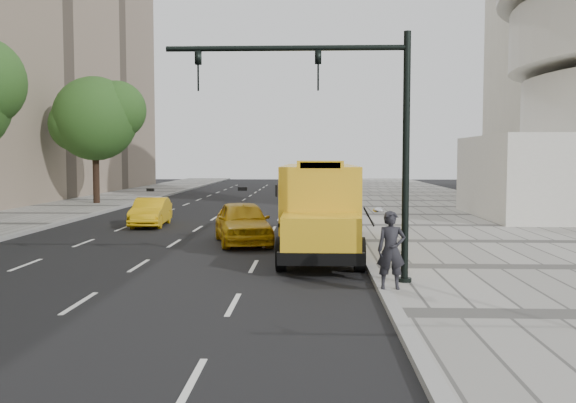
{
  "coord_description": "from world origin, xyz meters",
  "views": [
    {
      "loc": [
        4.26,
        -24.1,
        3.31
      ],
      "look_at": [
        3.5,
        -4.0,
        1.9
      ],
      "focal_mm": 40.0,
      "sensor_mm": 36.0,
      "label": 1
    }
  ],
  "objects_px": {
    "taxi_near": "(243,222)",
    "taxi_far": "(151,212)",
    "tree_c": "(96,118)",
    "school_bus": "(319,199)",
    "pedestrian": "(391,250)",
    "traffic_signal": "(350,125)"
  },
  "relations": [
    {
      "from": "tree_c",
      "to": "school_bus",
      "type": "xyz_separation_m",
      "value": [
        14.89,
        -19.97,
        -4.17
      ]
    },
    {
      "from": "school_bus",
      "to": "traffic_signal",
      "type": "distance_m",
      "value": 7.52
    },
    {
      "from": "tree_c",
      "to": "school_bus",
      "type": "relative_size",
      "value": 0.76
    },
    {
      "from": "tree_c",
      "to": "taxi_near",
      "type": "distance_m",
      "value": 23.0
    },
    {
      "from": "taxi_near",
      "to": "traffic_signal",
      "type": "relative_size",
      "value": 0.74
    },
    {
      "from": "school_bus",
      "to": "taxi_far",
      "type": "height_order",
      "value": "school_bus"
    },
    {
      "from": "school_bus",
      "to": "taxi_near",
      "type": "bearing_deg",
      "value": 160.32
    },
    {
      "from": "taxi_near",
      "to": "pedestrian",
      "type": "relative_size",
      "value": 2.54
    },
    {
      "from": "taxi_near",
      "to": "traffic_signal",
      "type": "bearing_deg",
      "value": -79.06
    },
    {
      "from": "school_bus",
      "to": "pedestrian",
      "type": "xyz_separation_m",
      "value": [
        1.65,
        -8.01,
        -0.68
      ]
    },
    {
      "from": "tree_c",
      "to": "traffic_signal",
      "type": "xyz_separation_m",
      "value": [
        15.58,
        -27.09,
        -1.85
      ]
    },
    {
      "from": "taxi_far",
      "to": "pedestrian",
      "type": "height_order",
      "value": "pedestrian"
    },
    {
      "from": "taxi_near",
      "to": "taxi_far",
      "type": "xyz_separation_m",
      "value": [
        -5.05,
        5.88,
        -0.14
      ]
    },
    {
      "from": "school_bus",
      "to": "tree_c",
      "type": "bearing_deg",
      "value": 126.71
    },
    {
      "from": "taxi_far",
      "to": "traffic_signal",
      "type": "bearing_deg",
      "value": -62.07
    },
    {
      "from": "school_bus",
      "to": "taxi_near",
      "type": "relative_size",
      "value": 2.44
    },
    {
      "from": "school_bus",
      "to": "pedestrian",
      "type": "height_order",
      "value": "school_bus"
    },
    {
      "from": "taxi_far",
      "to": "traffic_signal",
      "type": "height_order",
      "value": "traffic_signal"
    },
    {
      "from": "taxi_near",
      "to": "traffic_signal",
      "type": "distance_m",
      "value": 9.5
    },
    {
      "from": "tree_c",
      "to": "taxi_far",
      "type": "bearing_deg",
      "value": -61.96
    },
    {
      "from": "pedestrian",
      "to": "traffic_signal",
      "type": "bearing_deg",
      "value": 136.83
    },
    {
      "from": "school_bus",
      "to": "pedestrian",
      "type": "bearing_deg",
      "value": -78.36
    }
  ]
}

